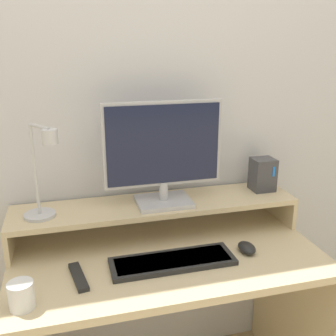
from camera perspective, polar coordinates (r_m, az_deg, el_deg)
The scene contains 10 objects.
wall_back at distance 1.68m, azimuth -3.11°, elevation 9.00°, with size 6.00×0.05×2.50m.
desk at distance 1.66m, azimuth -0.08°, elevation -18.77°, with size 1.17×0.60×0.73m.
monitor_shelf at distance 1.64m, azimuth -1.69°, elevation -5.71°, with size 1.17×0.25×0.14m.
monitor at distance 1.55m, azimuth -0.70°, elevation 2.29°, with size 0.47×0.17×0.42m.
desk_lamp at distance 1.48m, azimuth -17.71°, elevation -1.25°, with size 0.15×0.19×0.36m.
router_dock at distance 1.79m, azimuth 13.57°, elevation -0.90°, with size 0.10×0.09×0.15m.
keyboard at distance 1.47m, azimuth 0.60°, elevation -13.37°, with size 0.46×0.15×0.02m.
mouse at distance 1.57m, azimuth 11.36°, elevation -11.28°, with size 0.06×0.09×0.03m.
remote_control at distance 1.42m, azimuth -12.86°, elevation -15.14°, with size 0.06×0.18×0.02m.
mug at distance 1.32m, azimuth -20.51°, elevation -16.94°, with size 0.08×0.08×0.09m.
Camera 1 is at (-0.34, -0.98, 1.50)m, focal length 42.00 mm.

